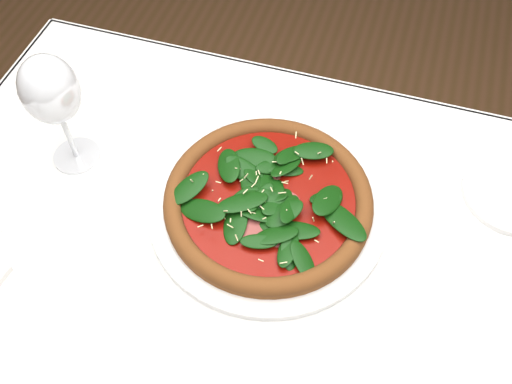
% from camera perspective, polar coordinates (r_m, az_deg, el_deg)
% --- Properties ---
extents(dining_table, '(1.21, 0.81, 0.75)m').
position_cam_1_polar(dining_table, '(0.94, 2.14, -10.10)').
color(dining_table, silver).
rests_on(dining_table, ground).
extents(plate, '(0.38, 0.38, 0.02)m').
position_cam_1_polar(plate, '(0.89, 1.21, -1.38)').
color(plate, silver).
rests_on(plate, dining_table).
extents(pizza, '(0.34, 0.34, 0.04)m').
position_cam_1_polar(pizza, '(0.88, 1.24, -0.61)').
color(pizza, brown).
rests_on(pizza, plate).
extents(wine_glass, '(0.09, 0.09, 0.21)m').
position_cam_1_polar(wine_glass, '(0.90, -19.85, 9.37)').
color(wine_glass, white).
rests_on(wine_glass, dining_table).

